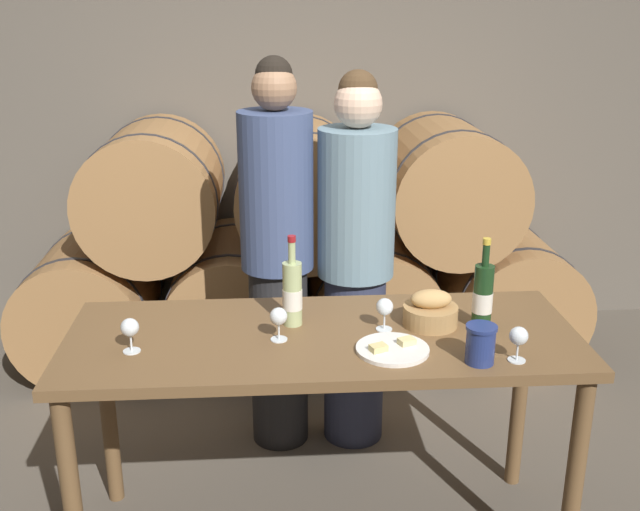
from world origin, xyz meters
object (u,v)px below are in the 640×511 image
at_px(blue_crock, 481,343).
at_px(wine_glass_far_left, 130,329).
at_px(wine_glass_left, 279,318).
at_px(person_right, 356,262).
at_px(wine_glass_center, 385,308).
at_px(wine_glass_right, 519,337).
at_px(wine_bottle_white, 292,293).
at_px(tasting_table, 323,361).
at_px(person_left, 277,257).
at_px(bread_basket, 430,311).
at_px(cheese_plate, 392,349).
at_px(wine_bottle_red, 483,296).

relative_size(blue_crock, wine_glass_far_left, 1.09).
relative_size(wine_glass_far_left, wine_glass_left, 1.00).
relative_size(person_right, wine_glass_center, 14.28).
height_order(wine_glass_left, wine_glass_right, same).
distance_m(wine_bottle_white, wine_glass_left, 0.15).
bearing_deg(tasting_table, person_right, 74.50).
height_order(person_left, wine_glass_far_left, person_left).
bearing_deg(person_right, tasting_table, -105.50).
xyz_separation_m(wine_bottle_white, blue_crock, (0.61, -0.35, -0.05)).
bearing_deg(bread_basket, wine_bottle_white, 175.37).
bearing_deg(bread_basket, wine_glass_center, -169.61).
relative_size(cheese_plate, wine_glass_left, 2.07).
bearing_deg(bread_basket, wine_glass_far_left, -171.92).
xyz_separation_m(person_right, wine_glass_far_left, (-0.87, -0.83, 0.07)).
relative_size(blue_crock, wine_glass_right, 1.09).
xyz_separation_m(person_left, wine_bottle_red, (0.74, -0.71, 0.07)).
distance_m(cheese_plate, wine_glass_right, 0.42).
bearing_deg(wine_bottle_red, wine_bottle_white, 173.72).
height_order(wine_bottle_white, bread_basket, wine_bottle_white).
xyz_separation_m(wine_bottle_red, wine_glass_far_left, (-1.25, -0.12, -0.04)).
bearing_deg(person_right, wine_glass_left, -115.15).
xyz_separation_m(bread_basket, wine_glass_left, (-0.56, -0.09, 0.03)).
xyz_separation_m(tasting_table, bread_basket, (0.40, 0.05, 0.16)).
bearing_deg(person_left, wine_glass_left, -90.48).
bearing_deg(tasting_table, wine_bottle_red, 1.82).
relative_size(person_left, person_right, 1.03).
distance_m(blue_crock, wine_glass_left, 0.70).
xyz_separation_m(person_right, cheese_plate, (0.03, -0.88, -0.00)).
height_order(person_left, wine_glass_left, person_left).
distance_m(person_left, bread_basket, 0.87).
relative_size(wine_bottle_red, blue_crock, 2.58).
xyz_separation_m(person_left, blue_crock, (0.66, -0.99, 0.02)).
distance_m(wine_bottle_red, wine_glass_far_left, 1.25).
distance_m(wine_glass_left, wine_glass_center, 0.39).
bearing_deg(wine_glass_left, bread_basket, 9.37).
relative_size(tasting_table, wine_glass_left, 15.10).
xyz_separation_m(cheese_plate, wine_glass_far_left, (-0.89, 0.06, 0.08)).
height_order(wine_glass_center, wine_glass_right, same).
bearing_deg(wine_glass_far_left, wine_bottle_red, 5.34).
bearing_deg(wine_bottle_white, tasting_table, -41.97).
xyz_separation_m(person_left, cheese_plate, (0.38, -0.88, -0.04)).
height_order(person_left, blue_crock, person_left).
relative_size(wine_bottle_red, bread_basket, 1.70).
bearing_deg(wine_glass_right, wine_glass_center, 145.66).
height_order(tasting_table, bread_basket, bread_basket).
bearing_deg(bread_basket, person_right, 106.54).
xyz_separation_m(person_right, wine_bottle_white, (-0.31, -0.63, 0.11)).
xyz_separation_m(person_right, wine_glass_left, (-0.36, -0.77, 0.07)).
distance_m(person_left, wine_glass_center, 0.80).
height_order(person_right, wine_glass_right, person_right).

